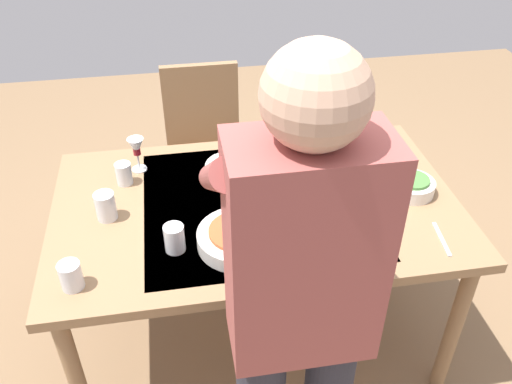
% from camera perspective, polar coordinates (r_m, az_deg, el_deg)
% --- Properties ---
extents(ground_plane, '(6.00, 6.00, 0.00)m').
position_cam_1_polar(ground_plane, '(2.65, -0.00, -14.04)').
color(ground_plane, '#846647').
extents(dining_table, '(1.57, 0.97, 0.75)m').
position_cam_1_polar(dining_table, '(2.17, -0.00, -2.57)').
color(dining_table, '#93704C').
rests_on(dining_table, ground_plane).
extents(chair_near, '(0.40, 0.40, 0.91)m').
position_cam_1_polar(chair_near, '(2.95, -5.42, 5.40)').
color(chair_near, brown).
rests_on(chair_near, ground_plane).
extents(person_server, '(0.42, 0.61, 1.69)m').
position_cam_1_polar(person_server, '(1.44, 4.47, -12.21)').
color(person_server, '#2D2D38').
rests_on(person_server, ground_plane).
extents(wine_bottle, '(0.07, 0.07, 0.30)m').
position_cam_1_polar(wine_bottle, '(2.17, 2.75, 3.32)').
color(wine_bottle, black).
rests_on(wine_bottle, dining_table).
extents(wine_glass_left, '(0.07, 0.07, 0.15)m').
position_cam_1_polar(wine_glass_left, '(2.31, -12.39, 4.46)').
color(wine_glass_left, white).
rests_on(wine_glass_left, dining_table).
extents(wine_glass_right, '(0.07, 0.07, 0.15)m').
position_cam_1_polar(wine_glass_right, '(2.27, 6.41, 4.60)').
color(wine_glass_right, white).
rests_on(wine_glass_right, dining_table).
extents(water_cup_near_left, '(0.07, 0.07, 0.10)m').
position_cam_1_polar(water_cup_near_left, '(1.90, -8.52, -4.81)').
color(water_cup_near_left, silver).
rests_on(water_cup_near_left, dining_table).
extents(water_cup_near_right, '(0.07, 0.07, 0.10)m').
position_cam_1_polar(water_cup_near_right, '(1.85, -18.79, -8.29)').
color(water_cup_near_right, silver).
rests_on(water_cup_near_right, dining_table).
extents(water_cup_far_left, '(0.07, 0.07, 0.09)m').
position_cam_1_polar(water_cup_far_left, '(2.27, -13.65, 1.88)').
color(water_cup_far_left, silver).
rests_on(water_cup_far_left, dining_table).
extents(water_cup_far_right, '(0.08, 0.08, 0.11)m').
position_cam_1_polar(water_cup_far_right, '(2.09, -15.46, -1.52)').
color(water_cup_far_right, silver).
rests_on(water_cup_far_right, dining_table).
extents(serving_bowl_pasta, '(0.30, 0.30, 0.07)m').
position_cam_1_polar(serving_bowl_pasta, '(1.92, -1.73, -4.73)').
color(serving_bowl_pasta, silver).
rests_on(serving_bowl_pasta, dining_table).
extents(side_bowl_salad, '(0.18, 0.18, 0.07)m').
position_cam_1_polar(side_bowl_salad, '(2.24, 15.97, 0.65)').
color(side_bowl_salad, silver).
rests_on(side_bowl_salad, dining_table).
extents(dinner_plate_near, '(0.23, 0.23, 0.01)m').
position_cam_1_polar(dinner_plate_near, '(2.32, -2.53, 2.73)').
color(dinner_plate_near, silver).
rests_on(dinner_plate_near, dining_table).
extents(table_knife, '(0.04, 0.20, 0.00)m').
position_cam_1_polar(table_knife, '(2.16, 8.27, -0.66)').
color(table_knife, silver).
rests_on(table_knife, dining_table).
extents(table_fork, '(0.04, 0.18, 0.00)m').
position_cam_1_polar(table_fork, '(2.06, 18.84, -4.67)').
color(table_fork, silver).
rests_on(table_fork, dining_table).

